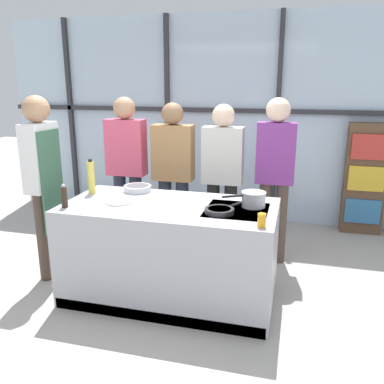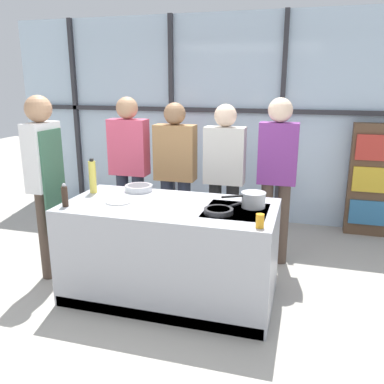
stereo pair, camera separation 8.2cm
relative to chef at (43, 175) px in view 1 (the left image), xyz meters
The scene contains 16 objects.
ground_plane 1.68m from the chef, ahead, with size 18.00×18.00×0.00m, color #ADA89E.
back_window_wall 2.66m from the chef, 60.32° to the left, with size 6.40×0.10×2.80m.
bookshelf 3.86m from the chef, 33.18° to the left, with size 0.51×0.19×1.43m.
demo_island 1.45m from the chef, ahead, with size 1.87×0.93×0.89m.
chef is the anchor object (origin of this frame).
spectator_far_left 1.04m from the chef, 63.32° to the left, with size 0.44×0.25×1.76m.
spectator_center_left 1.38m from the chef, 42.08° to the left, with size 0.46×0.24×1.71m.
spectator_center_right 1.84m from the chef, 30.28° to the left, with size 0.43×0.24×1.70m.
spectator_far_right 2.33m from the chef, 23.34° to the left, with size 0.40×0.25×1.77m.
frying_pan 1.79m from the chef, ahead, with size 0.30×0.40×0.04m.
saucepan 2.02m from the chef, ahead, with size 0.36×0.25×0.13m.
white_plate 0.88m from the chef, ahead, with size 0.24×0.24×0.01m, color white.
mixing_bowl 0.92m from the chef, 16.50° to the left, with size 0.27×0.27×0.06m.
oil_bottle 0.48m from the chef, ahead, with size 0.07×0.07×0.33m.
pepper_grinder 0.61m from the chef, 40.23° to the right, with size 0.05×0.05×0.21m.
juice_glass_near 2.19m from the chef, 11.93° to the right, with size 0.06×0.06×0.11m, color orange.
Camera 1 is at (1.05, -3.24, 1.94)m, focal length 38.00 mm.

